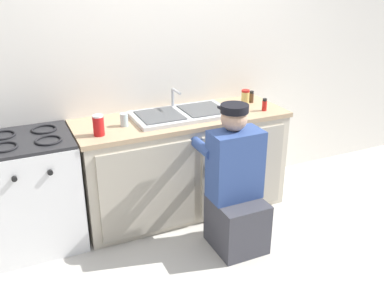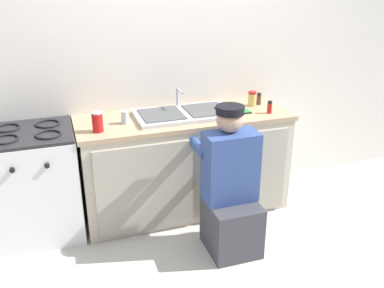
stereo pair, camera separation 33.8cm
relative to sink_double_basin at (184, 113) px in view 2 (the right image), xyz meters
The scene contains 13 objects.
ground_plane 0.93m from the sink_double_basin, 90.00° to the right, with size 12.00×12.00×0.00m, color beige.
back_wall 0.51m from the sink_double_basin, 90.00° to the left, with size 6.00×0.10×2.50m, color silver.
counter_cabinet 0.47m from the sink_double_basin, 90.00° to the right, with size 1.72×0.62×0.82m.
countertop 0.04m from the sink_double_basin, 90.00° to the right, with size 1.76×0.62×0.04m, color tan.
sink_double_basin is the anchor object (origin of this frame).
stove_range 1.29m from the sink_double_basin, behind, with size 0.64×0.62×0.88m.
plumber_person 0.79m from the sink_double_basin, 77.33° to the right, with size 0.42×0.61×1.10m.
water_glass 0.49m from the sink_double_basin, behind, with size 0.06×0.06×0.10m.
spice_bottle_pepper 0.72m from the sink_double_basin, ahead, with size 0.04×0.04×0.10m.
condiment_jar 0.65m from the sink_double_basin, ahead, with size 0.07×0.07×0.13m.
spice_bottle_red 0.71m from the sink_double_basin, 13.06° to the right, with size 0.04×0.04×0.10m.
cell_phone 0.52m from the sink_double_basin, ahead, with size 0.07×0.14×0.01m.
soda_cup_red 0.73m from the sink_double_basin, 168.48° to the right, with size 0.08×0.08×0.15m.
Camera 2 is at (-0.99, -2.86, 1.99)m, focal length 40.00 mm.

